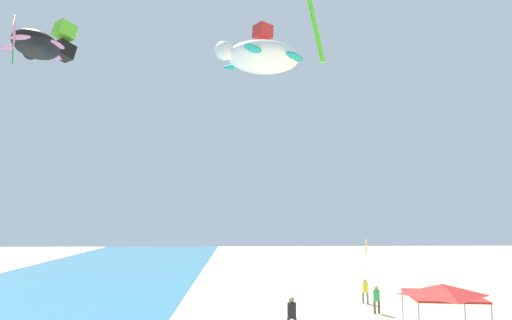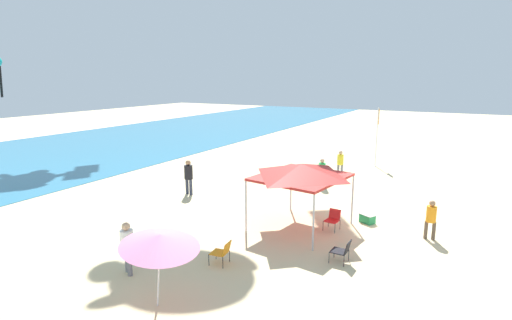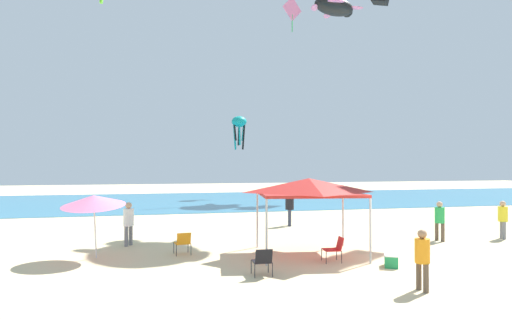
{
  "view_description": "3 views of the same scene",
  "coord_description": "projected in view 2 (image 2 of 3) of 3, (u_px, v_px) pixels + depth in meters",
  "views": [
    {
      "loc": [
        -24.35,
        12.35,
        6.09
      ],
      "look_at": [
        0.44,
        11.5,
        9.03
      ],
      "focal_mm": 31.6,
      "sensor_mm": 36.0,
      "label": 1
    },
    {
      "loc": [
        -17.26,
        -3.29,
        6.18
      ],
      "look_at": [
        -2.53,
        4.82,
        2.66
      ],
      "focal_mm": 27.84,
      "sensor_mm": 36.0,
      "label": 2
    },
    {
      "loc": [
        -8.04,
        -12.05,
        3.24
      ],
      "look_at": [
        -3.93,
        5.21,
        3.41
      ],
      "focal_mm": 30.53,
      "sensor_mm": 36.0,
      "label": 3
    }
  ],
  "objects": [
    {
      "name": "person_kite_handler",
      "position": [
        340.0,
        161.0,
        25.05
      ],
      "size": [
        0.39,
        0.41,
        1.64
      ],
      "rotation": [
        0.0,
        0.0,
        1.15
      ],
      "color": "slate",
      "rests_on": "ground"
    },
    {
      "name": "banner_flag",
      "position": [
        377.0,
        131.0,
        27.64
      ],
      "size": [
        0.36,
        0.06,
        4.14
      ],
      "color": "silver",
      "rests_on": "ground"
    },
    {
      "name": "beach_umbrella",
      "position": [
        160.0,
        241.0,
        10.33
      ],
      "size": [
        2.13,
        2.14,
        2.36
      ],
      "color": "silver",
      "rests_on": "ground"
    },
    {
      "name": "person_by_tent",
      "position": [
        127.0,
        244.0,
        12.53
      ],
      "size": [
        0.41,
        0.42,
        1.73
      ],
      "rotation": [
        0.0,
        0.0,
        4.19
      ],
      "color": "slate",
      "rests_on": "ground"
    },
    {
      "name": "folding_chair_near_cooler",
      "position": [
        333.0,
        218.0,
        16.35
      ],
      "size": [
        0.68,
        0.59,
        0.82
      ],
      "rotation": [
        0.0,
        0.0,
        4.61
      ],
      "color": "black",
      "rests_on": "ground"
    },
    {
      "name": "person_far_stroller",
      "position": [
        322.0,
        171.0,
        22.51
      ],
      "size": [
        0.4,
        0.43,
        1.67
      ],
      "rotation": [
        0.0,
        0.0,
        1.85
      ],
      "color": "brown",
      "rests_on": "ground"
    },
    {
      "name": "cooler_box",
      "position": [
        367.0,
        218.0,
        17.13
      ],
      "size": [
        0.66,
        0.74,
        0.4
      ],
      "color": "#1E8C4C",
      "rests_on": "ground"
    },
    {
      "name": "ocean_strip",
      "position": [
        21.0,
        160.0,
        30.17
      ],
      "size": [
        120.0,
        20.35,
        0.02
      ],
      "primitive_type": "cube",
      "color": "teal",
      "rests_on": "ground"
    },
    {
      "name": "person_watching_sky",
      "position": [
        431.0,
        217.0,
        15.25
      ],
      "size": [
        0.37,
        0.42,
        1.57
      ],
      "rotation": [
        0.0,
        0.0,
        1.63
      ],
      "color": "brown",
      "rests_on": "ground"
    },
    {
      "name": "ground",
      "position": [
        378.0,
        220.0,
        17.63
      ],
      "size": [
        120.0,
        120.0,
        0.1
      ],
      "primitive_type": "cube",
      "color": "beige"
    },
    {
      "name": "folding_chair_right_of_tent",
      "position": [
        343.0,
        250.0,
        13.37
      ],
      "size": [
        0.56,
        0.64,
        0.82
      ],
      "rotation": [
        0.0,
        0.0,
        3.12
      ],
      "color": "black",
      "rests_on": "ground"
    },
    {
      "name": "person_near_umbrella",
      "position": [
        189.0,
        174.0,
        21.11
      ],
      "size": [
        0.45,
        0.49,
        1.88
      ],
      "rotation": [
        0.0,
        0.0,
        4.44
      ],
      "color": "#33384C",
      "rests_on": "ground"
    },
    {
      "name": "canopy_tent",
      "position": [
        301.0,
        171.0,
        16.17
      ],
      "size": [
        3.9,
        3.61,
        2.74
      ],
      "rotation": [
        0.0,
        0.0,
        -0.14
      ],
      "color": "#B7B7BC",
      "rests_on": "ground"
    },
    {
      "name": "folding_chair_facing_ocean",
      "position": [
        222.0,
        251.0,
        13.27
      ],
      "size": [
        0.6,
        0.69,
        0.82
      ],
      "rotation": [
        0.0,
        0.0,
        3.27
      ],
      "color": "black",
      "rests_on": "ground"
    }
  ]
}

